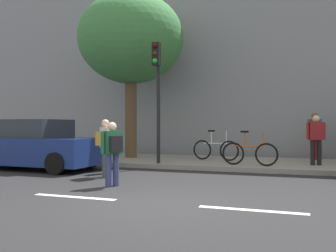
{
  "coord_description": "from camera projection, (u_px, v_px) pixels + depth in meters",
  "views": [
    {
      "loc": [
        2.49,
        -6.33,
        1.41
      ],
      "look_at": [
        -0.48,
        2.0,
        1.39
      ],
      "focal_mm": 40.25,
      "sensor_mm": 36.0,
      "label": 1
    }
  ],
  "objects": [
    {
      "name": "pedestrian_in_red_top",
      "position": [
        113.0,
        149.0,
        8.65
      ],
      "size": [
        0.5,
        0.5,
        1.48
      ],
      "color": "navy",
      "rests_on": "ground_plane"
    },
    {
      "name": "ground_plane",
      "position": [
        156.0,
        203.0,
        6.8
      ],
      "size": [
        80.0,
        80.0,
        0.0
      ],
      "primitive_type": "plane",
      "color": "#232326"
    },
    {
      "name": "pedestrian_in_dark_shirt",
      "position": [
        314.0,
        131.0,
        13.66
      ],
      "size": [
        0.54,
        0.54,
        1.73
      ],
      "color": "maroon",
      "rests_on": "sidewalk_curb"
    },
    {
      "name": "bicycle_upright",
      "position": [
        249.0,
        153.0,
        11.78
      ],
      "size": [
        1.77,
        0.24,
        1.09
      ],
      "color": "black",
      "rests_on": "sidewalk_curb"
    },
    {
      "name": "parked_car_dark",
      "position": [
        33.0,
        145.0,
        12.09
      ],
      "size": [
        4.42,
        2.04,
        1.59
      ],
      "color": "navy",
      "rests_on": "ground_plane"
    },
    {
      "name": "traffic_light",
      "position": [
        157.0,
        82.0,
        12.4
      ],
      "size": [
        0.24,
        0.45,
        3.98
      ],
      "color": "black",
      "rests_on": "sidewalk_curb"
    },
    {
      "name": "building_backdrop",
      "position": [
        247.0,
        58.0,
        18.09
      ],
      "size": [
        36.0,
        5.0,
        9.28
      ],
      "primitive_type": "cube",
      "color": "gray",
      "rests_on": "ground_plane"
    },
    {
      "name": "street_tree",
      "position": [
        131.0,
        39.0,
        14.75
      ],
      "size": [
        4.14,
        4.14,
        6.42
      ],
      "color": "brown",
      "rests_on": "sidewalk_curb"
    },
    {
      "name": "pedestrian_tallest",
      "position": [
        105.0,
        143.0,
        10.2
      ],
      "size": [
        0.53,
        0.53,
        1.57
      ],
      "color": "#4C4C51",
      "rests_on": "ground_plane"
    },
    {
      "name": "pedestrian_near_pole",
      "position": [
        316.0,
        136.0,
        11.89
      ],
      "size": [
        0.57,
        0.36,
        1.58
      ],
      "color": "black",
      "rests_on": "sidewalk_curb"
    },
    {
      "name": "sidewalk_curb",
      "position": [
        228.0,
        163.0,
        13.39
      ],
      "size": [
        36.0,
        4.0,
        0.15
      ],
      "primitive_type": "cube",
      "color": "gray",
      "rests_on": "ground_plane"
    },
    {
      "name": "lane_markings",
      "position": [
        156.0,
        203.0,
        6.8
      ],
      "size": [
        25.8,
        0.16,
        0.01
      ],
      "color": "silver",
      "rests_on": "ground_plane"
    },
    {
      "name": "bicycle_leaning",
      "position": [
        215.0,
        149.0,
        13.54
      ],
      "size": [
        1.75,
        0.39,
        1.09
      ],
      "color": "black",
      "rests_on": "sidewalk_curb"
    }
  ]
}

